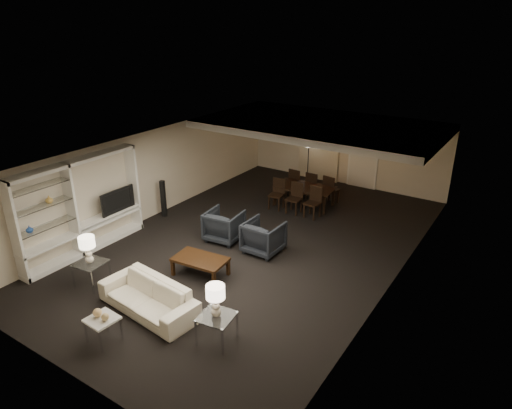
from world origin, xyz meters
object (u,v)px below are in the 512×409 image
Objects in this scene: television at (115,200)px; chair_nl at (276,194)px; pendant_light at (329,143)px; marble_table at (104,330)px; chair_fl at (297,182)px; side_table_left at (92,274)px; table_lamp_left at (88,250)px; chair_nr at (312,203)px; chair_fr at (331,189)px; chair_fm at (314,186)px; coffee_table at (201,267)px; vase_blue at (29,229)px; armchair_right at (263,237)px; floor_speaker at (163,199)px; vase_amber at (49,199)px; side_table_right at (217,329)px; armchair_left at (224,226)px; dining_table at (304,196)px; table_lamp_right at (216,301)px; floor_lamp at (308,162)px; chair_nm at (294,198)px; sofa at (148,297)px.

television reaches higher than chair_nl.
marble_table is (-0.53, -8.13, -1.67)m from pendant_light.
chair_fl is (-1.05, 0.08, -1.46)m from pendant_light.
table_lamp_left reaches higher than side_table_left.
chair_nr is at bearing 67.78° from table_lamp_left.
chair_fr is at bearing 27.23° from pendant_light.
chair_fm reaches higher than marble_table.
chair_nl is at bearing 94.51° from chair_fl.
coffee_table is 5.56m from chair_fr.
vase_blue is 6.75m from chair_nl.
armchair_right is 0.97× the size of chair_fr.
floor_speaker is at bearing -135.16° from pendant_light.
vase_amber is at bearing -107.04° from floor_speaker.
marble_table is 0.54× the size of chair_fl.
pendant_light reaches higher than coffee_table.
coffee_table is 1.94× the size of table_lamp_left.
chair_nl is (-2.23, 5.81, 0.18)m from side_table_right.
armchair_left is at bearing 79.47° from chair_fr.
side_table_right reaches higher than marble_table.
dining_table is at bearing -108.36° from armchair_left.
table_lamp_right is at bearing -75.19° from chair_nr.
table_lamp_left is 0.57× the size of floor_speaker.
floor_lamp reaches higher than chair_nr.
table_lamp_right is at bearing 111.90° from chair_fl.
marble_table is at bearing -22.48° from vase_amber.
armchair_left reaches higher than side_table_right.
pendant_light is 0.59× the size of armchair_left.
chair_nl is 0.60m from chair_nm.
dining_table is (1.77, 6.46, -0.56)m from table_lamp_left.
side_table_left is at bearing -110.08° from dining_table.
sofa reaches higher than side_table_right.
sofa is 5.81m from chair_nm.
table_lamp_left is at bearing -173.85° from sofa.
floor_speaker is at bearing -12.44° from armchair_left.
dining_table is 1.92× the size of chair_nl.
floor_speaker is (0.08, 1.62, -0.50)m from television.
chair_fm is (-1.63, 7.11, 0.18)m from side_table_right.
side_table_right is at bearing 106.17° from chair_fr.
pendant_light is 3.19× the size of vase_blue.
television is 6.00× the size of vase_amber.
chair_fm is (0.00, 0.65, 0.15)m from dining_table.
vase_blue is at bearing -147.05° from coffee_table.
sofa is 2.37× the size of chair_nm.
chair_fm is at bearing 75.99° from side_table_left.
table_lamp_right is 3.77× the size of vase_blue.
table_lamp_right is 1.24× the size of marble_table.
marble_table is 9.66m from floor_lamp.
table_lamp_right is 5.88m from floor_speaker.
dining_table is (-0.45, -0.57, -1.61)m from pendant_light.
armchair_left reaches higher than dining_table.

